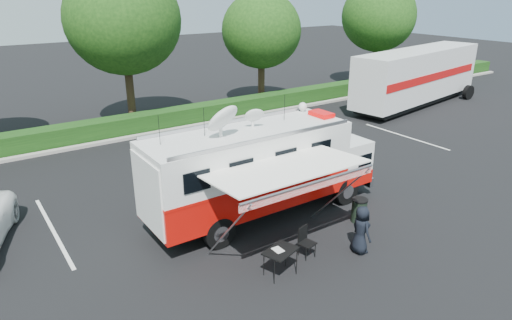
{
  "coord_description": "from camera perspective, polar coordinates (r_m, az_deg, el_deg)",
  "views": [
    {
      "loc": [
        -8.46,
        -11.84,
        7.63
      ],
      "look_at": [
        0.0,
        0.5,
        1.9
      ],
      "focal_mm": 32.0,
      "sensor_mm": 36.0,
      "label": 1
    }
  ],
  "objects": [
    {
      "name": "stall_lines",
      "position": [
        18.48,
        -5.68,
        -3.52
      ],
      "size": [
        24.12,
        5.5,
        0.01
      ],
      "color": "silver",
      "rests_on": "ground_plane"
    },
    {
      "name": "back_border",
      "position": [
        26.67,
        -13.61,
        14.74
      ],
      "size": [
        60.0,
        6.14,
        8.87
      ],
      "color": "#9E998E",
      "rests_on": "ground_plane"
    },
    {
      "name": "command_truck",
      "position": [
        15.65,
        0.81,
        -1.08
      ],
      "size": [
        8.55,
        2.35,
        4.11
      ],
      "color": "black",
      "rests_on": "ground_plane"
    },
    {
      "name": "folding_table",
      "position": [
        12.87,
        3.08,
        -11.36
      ],
      "size": [
        1.11,
        0.93,
        0.81
      ],
      "color": "black",
      "rests_on": "ground_plane"
    },
    {
      "name": "semi_trailer",
      "position": [
        32.86,
        19.53,
        9.84
      ],
      "size": [
        12.32,
        4.41,
        3.72
      ],
      "color": "silver",
      "rests_on": "ground_plane"
    },
    {
      "name": "awning",
      "position": [
        13.08,
        4.27,
        -1.52
      ],
      "size": [
        4.67,
        2.43,
        2.82
      ],
      "color": "white",
      "rests_on": "ground_plane"
    },
    {
      "name": "folding_chair",
      "position": [
        13.92,
        6.13,
        -9.77
      ],
      "size": [
        0.53,
        0.55,
        0.93
      ],
      "color": "black",
      "rests_on": "ground_plane"
    },
    {
      "name": "trash_bin",
      "position": [
        16.14,
        12.76,
        -6.14
      ],
      "size": [
        0.56,
        0.56,
        0.83
      ],
      "color": "black",
      "rests_on": "ground_plane"
    },
    {
      "name": "ground_plane",
      "position": [
        16.43,
        0.99,
        -6.72
      ],
      "size": [
        120.0,
        120.0,
        0.0
      ],
      "primitive_type": "plane",
      "color": "black",
      "rests_on": "ground"
    },
    {
      "name": "person",
      "position": [
        14.61,
        12.75,
        -11.1
      ],
      "size": [
        0.59,
        0.81,
        1.53
      ],
      "primitive_type": "imported",
      "rotation": [
        0.0,
        0.0,
        1.42
      ],
      "color": "black",
      "rests_on": "ground_plane"
    }
  ]
}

